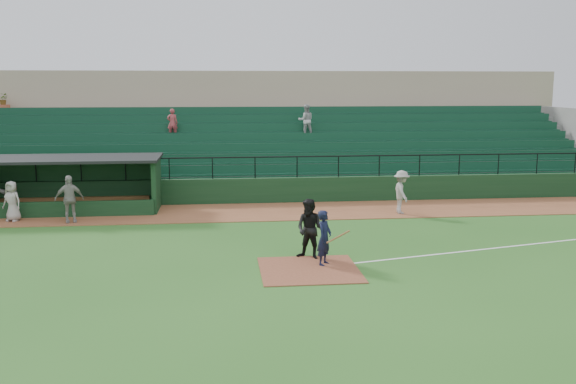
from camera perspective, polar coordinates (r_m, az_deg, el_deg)
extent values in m
plane|color=#27591D|center=(20.39, 1.53, -6.25)|extent=(90.00, 90.00, 0.00)
cube|color=brown|center=(28.11, -0.66, -1.76)|extent=(40.00, 4.00, 0.03)
cube|color=brown|center=(19.43, 1.93, -7.01)|extent=(3.00, 3.00, 0.03)
cube|color=white|center=(23.88, 20.57, -4.48)|extent=(17.49, 4.44, 0.01)
cube|color=black|center=(30.16, -1.07, 0.16)|extent=(36.00, 0.35, 1.20)
cylinder|color=black|center=(29.94, -1.08, 3.18)|extent=(36.00, 0.06, 0.06)
cube|color=slate|center=(34.83, -1.80, 3.44)|extent=(36.00, 9.00, 3.60)
cube|color=#103C26|center=(34.29, -1.74, 4.09)|extent=(34.56, 8.00, 4.05)
cube|color=tan|center=(41.18, -2.51, 6.36)|extent=(38.00, 3.00, 6.40)
cube|color=slate|center=(39.16, -2.33, 6.92)|extent=(36.00, 2.00, 0.20)
cylinder|color=#A55138|center=(40.91, -24.20, 6.76)|extent=(0.70, 0.70, 0.60)
imported|color=#2D5923|center=(40.89, -24.26, 7.64)|extent=(0.59, 0.51, 0.66)
imported|color=#AAAAAA|center=(35.71, 1.63, 6.47)|extent=(0.86, 0.67, 1.78)
imported|color=#9B393D|center=(35.48, -10.37, 6.13)|extent=(0.57, 0.38, 1.57)
cube|color=black|center=(30.98, -19.38, 0.89)|extent=(8.50, 0.20, 2.30)
cube|color=black|center=(29.01, -11.76, 0.67)|extent=(0.20, 2.60, 2.30)
cube|color=black|center=(29.57, -20.07, 2.82)|extent=(8.90, 3.20, 0.12)
cube|color=olive|center=(30.74, -19.45, -0.88)|extent=(7.65, 0.40, 0.50)
cube|color=black|center=(28.57, -20.47, -1.51)|extent=(8.50, 0.12, 0.70)
imported|color=black|center=(19.76, 3.29, -4.15)|extent=(0.69, 0.76, 1.75)
cylinder|color=olive|center=(19.62, 4.55, -4.04)|extent=(0.79, 0.34, 0.35)
imported|color=black|center=(20.45, 2.00, -3.36)|extent=(1.20, 1.14, 1.96)
imported|color=gray|center=(27.91, 10.19, 0.00)|extent=(0.71, 1.22, 1.88)
imported|color=gray|center=(27.17, -19.11, -0.59)|extent=(1.22, 0.81, 1.93)
imported|color=#A59F9A|center=(28.30, -23.60, -0.76)|extent=(0.95, 0.80, 1.66)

